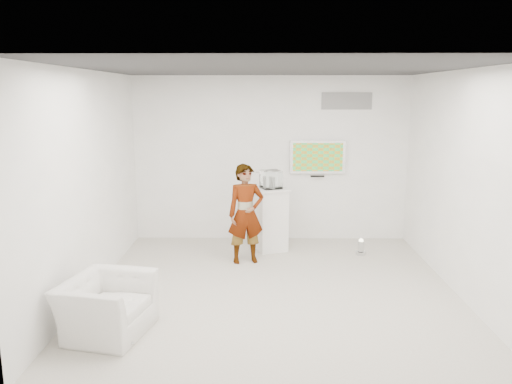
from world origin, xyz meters
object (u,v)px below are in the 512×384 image
tv (318,157)px  armchair (106,306)px  pedestal (271,219)px  person (246,214)px  floor_uplight (361,247)px

tv → armchair: (-2.77, -3.76, -1.23)m
pedestal → person: bearing=-122.2°
floor_uplight → pedestal: bearing=170.2°
armchair → pedestal: 3.66m
armchair → pedestal: pedestal is taller
tv → pedestal: (-0.86, -0.65, -1.00)m
armchair → pedestal: (1.91, 3.11, 0.22)m
person → armchair: (-1.51, -2.46, -0.48)m
armchair → floor_uplight: bearing=-37.8°
pedestal → floor_uplight: pedestal is taller
pedestal → armchair: bearing=-121.6°
person → armchair: size_ratio=1.62×
pedestal → floor_uplight: (1.52, -0.26, -0.41)m
armchair → floor_uplight: (3.44, 2.84, -0.19)m
tv → armchair: 4.83m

